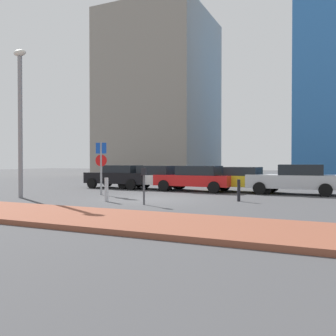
{
  "coord_description": "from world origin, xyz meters",
  "views": [
    {
      "loc": [
        7.47,
        -14.35,
        1.67
      ],
      "look_at": [
        -0.48,
        2.97,
        1.35
      ],
      "focal_mm": 38.58,
      "sensor_mm": 36.0,
      "label": 1
    }
  ],
  "objects_px": {
    "parked_car_silver": "(294,179)",
    "street_lamp": "(20,111)",
    "parked_car_white": "(153,177)",
    "parked_car_red": "(196,178)",
    "parking_meter": "(144,181)",
    "parked_car_black": "(120,176)",
    "parked_car_yellow": "(243,179)",
    "traffic_bollard_mid": "(239,190)",
    "parking_sign_post": "(101,162)",
    "traffic_bollard_near": "(107,190)"
  },
  "relations": [
    {
      "from": "parked_car_black",
      "to": "traffic_bollard_mid",
      "type": "bearing_deg",
      "value": -26.79
    },
    {
      "from": "street_lamp",
      "to": "traffic_bollard_near",
      "type": "height_order",
      "value": "street_lamp"
    },
    {
      "from": "parked_car_yellow",
      "to": "parking_meter",
      "type": "height_order",
      "value": "parking_meter"
    },
    {
      "from": "parked_car_silver",
      "to": "parking_sign_post",
      "type": "bearing_deg",
      "value": -153.41
    },
    {
      "from": "parking_sign_post",
      "to": "parking_meter",
      "type": "bearing_deg",
      "value": -35.12
    },
    {
      "from": "parked_car_yellow",
      "to": "traffic_bollard_mid",
      "type": "xyz_separation_m",
      "value": [
        0.92,
        -4.77,
        -0.25
      ]
    },
    {
      "from": "parking_meter",
      "to": "street_lamp",
      "type": "distance_m",
      "value": 7.24
    },
    {
      "from": "parked_car_black",
      "to": "traffic_bollard_mid",
      "type": "xyz_separation_m",
      "value": [
        8.71,
        -4.4,
        -0.3
      ]
    },
    {
      "from": "parked_car_black",
      "to": "parking_sign_post",
      "type": "distance_m",
      "value": 4.71
    },
    {
      "from": "parked_car_yellow",
      "to": "parking_sign_post",
      "type": "relative_size",
      "value": 1.63
    },
    {
      "from": "parked_car_white",
      "to": "parked_car_red",
      "type": "distance_m",
      "value": 2.94
    },
    {
      "from": "parking_meter",
      "to": "traffic_bollard_near",
      "type": "distance_m",
      "value": 2.03
    },
    {
      "from": "parked_car_white",
      "to": "parking_meter",
      "type": "relative_size",
      "value": 3.2
    },
    {
      "from": "parked_car_silver",
      "to": "traffic_bollard_mid",
      "type": "bearing_deg",
      "value": -111.75
    },
    {
      "from": "parked_car_white",
      "to": "parked_car_silver",
      "type": "distance_m",
      "value": 8.21
    },
    {
      "from": "parked_car_red",
      "to": "parking_meter",
      "type": "bearing_deg",
      "value": -86.6
    },
    {
      "from": "parked_car_red",
      "to": "street_lamp",
      "type": "xyz_separation_m",
      "value": [
        -6.12,
        -6.91,
        3.29
      ]
    },
    {
      "from": "parking_sign_post",
      "to": "street_lamp",
      "type": "bearing_deg",
      "value": -132.19
    },
    {
      "from": "parked_car_yellow",
      "to": "parked_car_white",
      "type": "bearing_deg",
      "value": -178.38
    },
    {
      "from": "parking_meter",
      "to": "traffic_bollard_near",
      "type": "xyz_separation_m",
      "value": [
        -1.96,
        0.31,
        -0.43
      ]
    },
    {
      "from": "parked_car_silver",
      "to": "parking_meter",
      "type": "relative_size",
      "value": 3.23
    },
    {
      "from": "parked_car_white",
      "to": "parked_car_red",
      "type": "xyz_separation_m",
      "value": [
        2.91,
        -0.44,
        0.02
      ]
    },
    {
      "from": "parked_car_black",
      "to": "parking_sign_post",
      "type": "relative_size",
      "value": 1.61
    },
    {
      "from": "parked_car_white",
      "to": "parking_meter",
      "type": "bearing_deg",
      "value": -65.67
    },
    {
      "from": "street_lamp",
      "to": "traffic_bollard_mid",
      "type": "relative_size",
      "value": 7.39
    },
    {
      "from": "parked_car_red",
      "to": "parked_car_black",
      "type": "bearing_deg",
      "value": 177.63
    },
    {
      "from": "parking_sign_post",
      "to": "street_lamp",
      "type": "distance_m",
      "value": 4.47
    },
    {
      "from": "traffic_bollard_mid",
      "to": "parked_car_silver",
      "type": "bearing_deg",
      "value": 68.25
    },
    {
      "from": "parked_car_red",
      "to": "traffic_bollard_mid",
      "type": "distance_m",
      "value": 5.46
    },
    {
      "from": "parked_car_white",
      "to": "parked_car_black",
      "type": "bearing_deg",
      "value": -174.53
    },
    {
      "from": "parking_meter",
      "to": "parked_car_red",
      "type": "bearing_deg",
      "value": 93.4
    },
    {
      "from": "parked_car_red",
      "to": "parking_meter",
      "type": "xyz_separation_m",
      "value": [
        0.41,
        -6.91,
        0.17
      ]
    },
    {
      "from": "parked_car_red",
      "to": "parked_car_yellow",
      "type": "bearing_deg",
      "value": 12.92
    },
    {
      "from": "parking_sign_post",
      "to": "traffic_bollard_near",
      "type": "relative_size",
      "value": 2.66
    },
    {
      "from": "parked_car_silver",
      "to": "street_lamp",
      "type": "height_order",
      "value": "street_lamp"
    },
    {
      "from": "parked_car_black",
      "to": "parked_car_white",
      "type": "distance_m",
      "value": 2.31
    },
    {
      "from": "parked_car_black",
      "to": "traffic_bollard_near",
      "type": "relative_size",
      "value": 4.28
    },
    {
      "from": "parked_car_red",
      "to": "parked_car_silver",
      "type": "distance_m",
      "value": 5.31
    },
    {
      "from": "traffic_bollard_near",
      "to": "traffic_bollard_mid",
      "type": "bearing_deg",
      "value": 25.63
    },
    {
      "from": "parked_car_red",
      "to": "parked_car_yellow",
      "type": "height_order",
      "value": "parked_car_red"
    },
    {
      "from": "parking_sign_post",
      "to": "traffic_bollard_mid",
      "type": "relative_size",
      "value": 2.87
    },
    {
      "from": "parked_car_red",
      "to": "parking_sign_post",
      "type": "xyz_separation_m",
      "value": [
        -3.58,
        -4.1,
        0.91
      ]
    },
    {
      "from": "parked_car_yellow",
      "to": "street_lamp",
      "type": "height_order",
      "value": "street_lamp"
    },
    {
      "from": "parked_car_silver",
      "to": "traffic_bollard_near",
      "type": "height_order",
      "value": "parked_car_silver"
    },
    {
      "from": "parked_car_white",
      "to": "street_lamp",
      "type": "relative_size",
      "value": 0.67
    },
    {
      "from": "parked_car_black",
      "to": "traffic_bollard_mid",
      "type": "relative_size",
      "value": 4.63
    },
    {
      "from": "parking_sign_post",
      "to": "traffic_bollard_near",
      "type": "xyz_separation_m",
      "value": [
        2.03,
        -2.5,
        -1.18
      ]
    },
    {
      "from": "traffic_bollard_near",
      "to": "street_lamp",
      "type": "bearing_deg",
      "value": -176.13
    },
    {
      "from": "parked_car_yellow",
      "to": "parking_sign_post",
      "type": "xyz_separation_m",
      "value": [
        -6.16,
        -4.7,
        0.96
      ]
    },
    {
      "from": "parked_car_red",
      "to": "street_lamp",
      "type": "distance_m",
      "value": 9.8
    }
  ]
}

